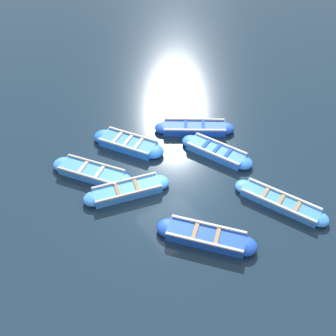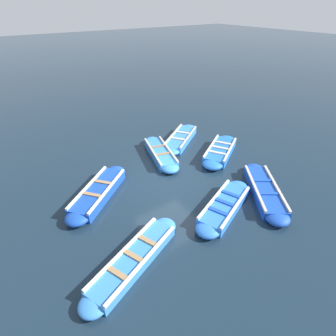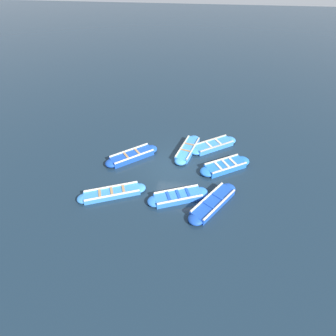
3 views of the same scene
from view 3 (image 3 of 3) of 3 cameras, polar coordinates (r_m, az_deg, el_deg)
name	(u,v)px [view 3 (image 3 of 3)]	position (r m, az deg, el deg)	size (l,w,h in m)	color
ground_plane	(174,168)	(16.01, 1.38, 0.07)	(120.00, 120.00, 0.00)	#162838
boat_tucked	(225,166)	(16.21, 12.34, 0.41)	(2.51, 3.33, 0.43)	blue
boat_inner_gap	(188,149)	(17.25, 4.30, 4.06)	(3.50, 1.63, 0.39)	#3884E0
boat_alongside	(132,156)	(16.79, -7.85, 2.65)	(2.87, 3.27, 0.42)	#1947B7
boat_outer_left	(213,203)	(13.90, 9.77, -7.50)	(3.44, 2.77, 0.40)	#1947B7
boat_centre	(178,197)	(14.02, 2.22, -6.26)	(1.98, 3.39, 0.39)	blue
boat_broadside	(213,145)	(17.85, 9.84, 4.89)	(2.67, 3.38, 0.39)	#3884E0
boat_drifting	(112,193)	(14.54, -12.09, -5.36)	(2.07, 3.69, 0.35)	#3884E0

